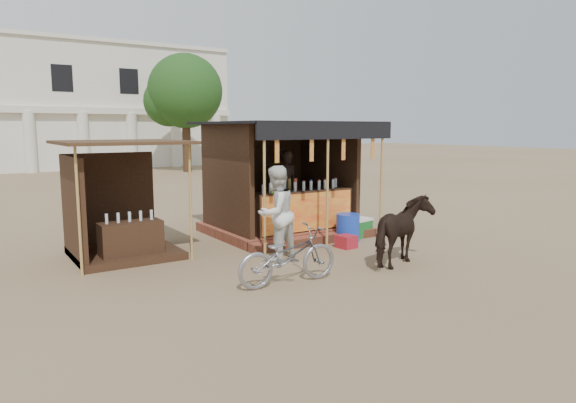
{
  "coord_description": "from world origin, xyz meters",
  "views": [
    {
      "loc": [
        -5.82,
        -7.34,
        2.63
      ],
      "look_at": [
        0.0,
        1.6,
        1.1
      ],
      "focal_mm": 32.0,
      "sensor_mm": 36.0,
      "label": 1
    }
  ],
  "objects": [
    {
      "name": "ground",
      "position": [
        0.0,
        0.0,
        0.0
      ],
      "size": [
        120.0,
        120.0,
        0.0
      ],
      "primitive_type": "plane",
      "color": "#846B4C",
      "rests_on": "ground"
    },
    {
      "name": "main_stall",
      "position": [
        1.02,
        3.36,
        1.03
      ],
      "size": [
        3.6,
        3.61,
        2.78
      ],
      "color": "#994D32",
      "rests_on": "ground"
    },
    {
      "name": "secondary_stall",
      "position": [
        -3.17,
        3.24,
        0.85
      ],
      "size": [
        2.4,
        2.4,
        2.38
      ],
      "color": "#3A2115",
      "rests_on": "ground"
    },
    {
      "name": "cow",
      "position": [
        1.3,
        -0.46,
        0.67
      ],
      "size": [
        1.73,
        1.24,
        1.33
      ],
      "primitive_type": "imported",
      "rotation": [
        0.0,
        0.0,
        1.94
      ],
      "color": "black",
      "rests_on": "ground"
    },
    {
      "name": "motorbike",
      "position": [
        -1.21,
        -0.26,
        0.49
      ],
      "size": [
        1.89,
        0.74,
        0.98
      ],
      "primitive_type": "imported",
      "rotation": [
        0.0,
        0.0,
        1.52
      ],
      "color": "gray",
      "rests_on": "ground"
    },
    {
      "name": "bystander",
      "position": [
        -0.53,
        1.23,
        0.95
      ],
      "size": [
        1.1,
        0.96,
        1.9
      ],
      "primitive_type": "imported",
      "rotation": [
        0.0,
        0.0,
        3.45
      ],
      "color": "silver",
      "rests_on": "ground"
    },
    {
      "name": "blue_barrel",
      "position": [
        1.77,
        1.75,
        0.32
      ],
      "size": [
        0.7,
        0.7,
        0.65
      ],
      "primitive_type": "cylinder",
      "rotation": [
        0.0,
        0.0,
        -0.35
      ],
      "color": "#193DBE",
      "rests_on": "ground"
    },
    {
      "name": "red_crate",
      "position": [
        1.32,
        1.26,
        0.14
      ],
      "size": [
        0.39,
        0.42,
        0.28
      ],
      "primitive_type": "cube",
      "rotation": [
        0.0,
        0.0,
        0.1
      ],
      "color": "#A41B26",
      "rests_on": "ground"
    },
    {
      "name": "cooler",
      "position": [
        2.3,
        1.99,
        0.23
      ],
      "size": [
        0.72,
        0.57,
        0.46
      ],
      "color": "#176825",
      "rests_on": "ground"
    },
    {
      "name": "background_building",
      "position": [
        -2.0,
        29.94,
        3.98
      ],
      "size": [
        26.0,
        7.45,
        8.18
      ],
      "color": "silver",
      "rests_on": "ground"
    },
    {
      "name": "tree",
      "position": [
        5.81,
        22.14,
        4.63
      ],
      "size": [
        4.5,
        4.4,
        7.0
      ],
      "color": "#382314",
      "rests_on": "ground"
    }
  ]
}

